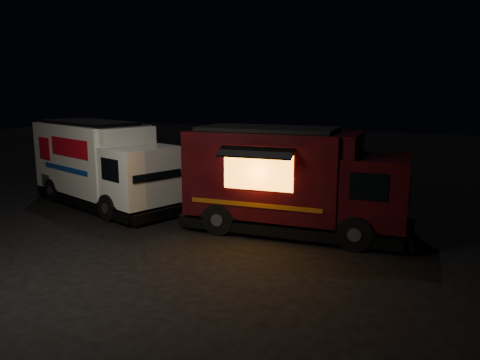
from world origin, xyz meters
TOP-DOWN VIEW (x-y plane):
  - ground at (0.00, 0.00)m, footprint 80.00×80.00m
  - white_truck at (-4.49, 2.79)m, footprint 7.32×4.20m
  - red_truck at (3.02, 2.99)m, footprint 7.11×3.29m

SIDE VIEW (x-z plane):
  - ground at x=0.00m, z-range 0.00..0.00m
  - white_truck at x=-4.49m, z-range 0.00..3.15m
  - red_truck at x=3.02m, z-range 0.00..3.20m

